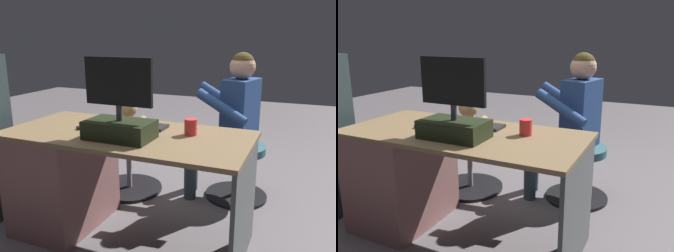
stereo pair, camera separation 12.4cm
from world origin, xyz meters
TOP-DOWN VIEW (x-y plane):
  - ground_plane at (0.00, 0.00)m, footprint 10.00×10.00m
  - desk at (0.40, 0.32)m, footprint 1.53×0.72m
  - monitor at (-0.03, 0.45)m, footprint 0.42×0.23m
  - keyboard at (0.02, 0.17)m, footprint 0.42×0.14m
  - computer_mouse at (0.33, 0.15)m, footprint 0.06×0.10m
  - cup at (-0.38, 0.22)m, footprint 0.08×0.08m
  - tv_remote at (0.28, 0.32)m, footprint 0.12×0.15m
  - office_chair_teddy at (0.36, -0.33)m, footprint 0.57×0.57m
  - teddy_bear at (0.36, -0.34)m, footprint 0.26×0.26m
  - visitor_chair at (-0.53, -0.54)m, footprint 0.50×0.50m
  - person at (-0.45, -0.53)m, footprint 0.57×0.56m

SIDE VIEW (x-z plane):
  - ground_plane at x=0.00m, z-range 0.00..0.00m
  - office_chair_teddy at x=0.36m, z-range 0.02..0.47m
  - visitor_chair at x=-0.53m, z-range 0.05..0.50m
  - desk at x=0.40m, z-range 0.03..0.75m
  - teddy_bear at x=0.36m, z-range 0.43..0.80m
  - person at x=-0.45m, z-range 0.11..1.29m
  - tv_remote at x=0.28m, z-range 0.72..0.74m
  - keyboard at x=0.02m, z-range 0.72..0.74m
  - computer_mouse at x=0.33m, z-range 0.72..0.76m
  - cup at x=-0.38m, z-range 0.72..0.82m
  - monitor at x=-0.03m, z-range 0.61..1.08m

